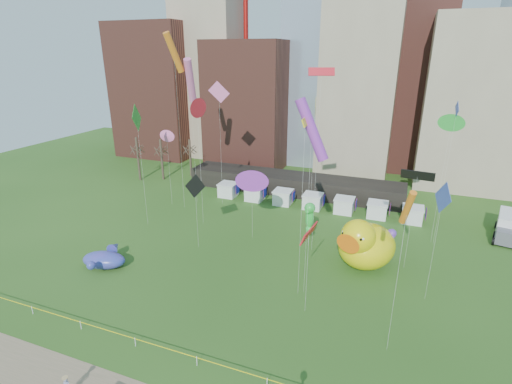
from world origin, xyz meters
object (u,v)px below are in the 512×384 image
at_px(big_duck, 365,244).
at_px(seahorse_green, 310,215).
at_px(box_truck, 509,226).
at_px(whale_inflatable, 105,259).
at_px(seahorse_purple, 391,239).
at_px(small_duck, 353,237).

height_order(big_duck, seahorse_green, big_duck).
xyz_separation_m(seahorse_green, box_truck, (24.71, 12.12, -2.65)).
bearing_deg(whale_inflatable, big_duck, 8.06).
height_order(big_duck, whale_inflatable, big_duck).
distance_m(big_duck, seahorse_purple, 3.40).
relative_size(seahorse_green, box_truck, 0.76).
bearing_deg(box_truck, small_duck, -139.78).
height_order(seahorse_green, seahorse_purple, seahorse_green).
distance_m(small_duck, seahorse_purple, 5.66).
relative_size(small_duck, seahorse_purple, 0.87).
bearing_deg(big_duck, seahorse_green, -178.87).
relative_size(small_duck, seahorse_green, 0.65).
distance_m(small_duck, seahorse_green, 6.48).
distance_m(whale_inflatable, box_truck, 52.54).
relative_size(seahorse_purple, whale_inflatable, 0.68).
relative_size(big_duck, seahorse_green, 1.57).
relative_size(seahorse_green, whale_inflatable, 0.91).
bearing_deg(seahorse_purple, small_duck, 140.07).
bearing_deg(seahorse_purple, big_duck, -151.77).
distance_m(seahorse_green, seahorse_purple, 10.08).
bearing_deg(box_truck, big_duck, -126.95).
bearing_deg(big_duck, whale_inflatable, -136.02).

